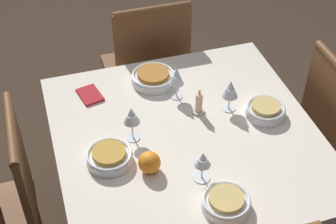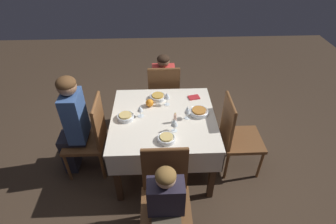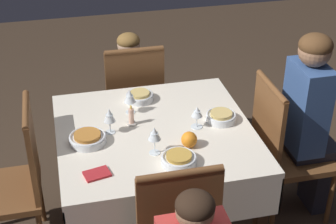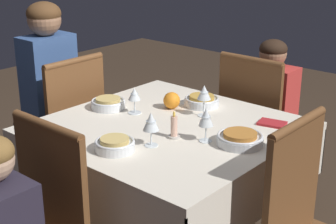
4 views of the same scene
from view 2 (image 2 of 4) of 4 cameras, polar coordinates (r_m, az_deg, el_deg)
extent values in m
plane|color=#3D2D21|center=(3.29, -0.89, -11.20)|extent=(8.00, 8.00, 0.00)
cube|color=silver|center=(2.78, -1.03, -1.34)|extent=(1.10, 1.08, 0.04)
cube|color=silver|center=(2.49, -0.65, -11.55)|extent=(1.10, 0.01, 0.23)
cube|color=silver|center=(3.29, -1.26, 2.73)|extent=(1.10, 0.01, 0.23)
cube|color=silver|center=(2.91, -11.85, -3.64)|extent=(0.01, 1.08, 0.23)
cube|color=silver|center=(2.93, 9.79, -3.07)|extent=(0.01, 1.08, 0.23)
cube|color=#3D2616|center=(2.75, -11.04, -13.84)|extent=(0.06, 0.06, 0.71)
cube|color=#3D2616|center=(2.77, 9.63, -13.25)|extent=(0.06, 0.06, 0.71)
cube|color=#3D2616|center=(3.41, -9.30, -1.41)|extent=(0.06, 0.06, 0.71)
cube|color=#3D2616|center=(3.42, 6.91, -1.00)|extent=(0.06, 0.06, 0.71)
cube|color=brown|center=(3.11, -17.66, -6.04)|extent=(0.44, 0.44, 0.04)
cube|color=brown|center=(2.89, -14.79, -2.12)|extent=(0.03, 0.40, 0.51)
cylinder|color=brown|center=(2.74, -15.62, 1.94)|extent=(0.04, 0.39, 0.04)
cylinder|color=brown|center=(3.45, -19.43, -6.45)|extent=(0.03, 0.03, 0.40)
cylinder|color=brown|center=(3.20, -20.99, -11.24)|extent=(0.03, 0.03, 0.40)
cylinder|color=brown|center=(3.35, -13.12, -6.47)|extent=(0.03, 0.03, 0.40)
cylinder|color=brown|center=(3.09, -14.12, -11.43)|extent=(0.03, 0.03, 0.40)
cube|color=brown|center=(2.43, -0.47, -20.37)|extent=(0.44, 0.44, 0.04)
cube|color=brown|center=(2.33, -0.68, -12.58)|extent=(0.40, 0.03, 0.51)
cylinder|color=brown|center=(2.14, -0.73, -8.26)|extent=(0.39, 0.04, 0.04)
cylinder|color=brown|center=(2.72, -4.88, -19.44)|extent=(0.03, 0.03, 0.40)
cylinder|color=brown|center=(2.73, 3.67, -19.19)|extent=(0.03, 0.03, 0.40)
cube|color=brown|center=(3.67, -0.93, 3.57)|extent=(0.44, 0.44, 0.04)
cube|color=brown|center=(3.35, -0.88, 5.47)|extent=(0.40, 0.03, 0.51)
cylinder|color=brown|center=(3.23, -0.92, 9.26)|extent=(0.39, 0.04, 0.04)
cylinder|color=brown|center=(3.96, 1.80, 2.58)|extent=(0.03, 0.03, 0.40)
cylinder|color=brown|center=(3.96, -3.76, 2.44)|extent=(0.03, 0.03, 0.40)
cylinder|color=brown|center=(3.66, 2.20, -0.89)|extent=(0.03, 0.03, 0.40)
cylinder|color=brown|center=(3.65, -3.82, -1.05)|extent=(0.03, 0.03, 0.40)
cube|color=brown|center=(3.10, 15.83, -5.84)|extent=(0.44, 0.44, 0.04)
cube|color=brown|center=(2.86, 12.87, -2.11)|extent=(0.03, 0.40, 0.51)
cylinder|color=brown|center=(2.71, 13.60, 1.99)|extent=(0.04, 0.39, 0.04)
cylinder|color=brown|center=(3.19, 19.40, -10.86)|extent=(0.03, 0.03, 0.40)
cylinder|color=brown|center=(3.43, 17.46, -6.11)|extent=(0.03, 0.03, 0.40)
cylinder|color=brown|center=(3.08, 12.59, -11.46)|extent=(0.03, 0.03, 0.40)
cylinder|color=brown|center=(3.33, 11.17, -6.48)|extent=(0.03, 0.03, 0.40)
cube|color=#282833|center=(3.31, -20.43, -8.51)|extent=(0.14, 0.22, 0.44)
cube|color=#282833|center=(3.11, -19.93, -5.36)|extent=(0.31, 0.24, 0.06)
cube|color=#38568E|center=(2.90, -19.60, -0.89)|extent=(0.18, 0.30, 0.56)
sphere|color=#9E7051|center=(2.70, -21.22, 5.24)|extent=(0.19, 0.19, 0.19)
ellipsoid|color=brown|center=(2.68, -21.38, 5.84)|extent=(0.19, 0.19, 0.13)
cube|color=#4C4233|center=(2.33, -0.37, -22.18)|extent=(0.24, 0.31, 0.06)
cube|color=#282333|center=(2.22, -0.47, -17.86)|extent=(0.30, 0.18, 0.31)
sphere|color=#D6A884|center=(2.03, -0.50, -14.14)|extent=(0.16, 0.16, 0.16)
ellipsoid|color=brown|center=(2.01, -0.51, -13.65)|extent=(0.16, 0.16, 0.11)
cube|color=#383342|center=(3.95, -0.99, 2.84)|extent=(0.22, 0.14, 0.44)
cube|color=#383342|center=(3.74, -0.99, 5.21)|extent=(0.24, 0.31, 0.06)
cube|color=red|center=(3.56, -0.99, 7.34)|extent=(0.30, 0.18, 0.36)
sphere|color=#9E7051|center=(3.44, -1.04, 11.03)|extent=(0.16, 0.16, 0.16)
ellipsoid|color=black|center=(3.42, -1.04, 11.45)|extent=(0.16, 0.16, 0.11)
cylinder|color=silver|center=(2.77, -9.25, -1.14)|extent=(0.18, 0.18, 0.04)
torus|color=silver|center=(2.76, -9.29, -0.78)|extent=(0.17, 0.17, 0.01)
cylinder|color=tan|center=(2.76, -9.30, -0.68)|extent=(0.13, 0.13, 0.02)
cylinder|color=white|center=(2.80, -5.95, -0.86)|extent=(0.07, 0.07, 0.00)
cylinder|color=white|center=(2.77, -6.00, -0.28)|extent=(0.01, 0.01, 0.07)
cone|color=white|center=(2.73, -6.08, 0.79)|extent=(0.06, 0.06, 0.06)
cylinder|color=white|center=(2.74, -6.07, 0.59)|extent=(0.04, 0.04, 0.03)
cylinder|color=silver|center=(2.49, -0.36, -5.93)|extent=(0.17, 0.17, 0.04)
torus|color=silver|center=(2.47, -0.36, -5.57)|extent=(0.17, 0.17, 0.01)
cylinder|color=tan|center=(2.47, -0.36, -5.47)|extent=(0.12, 0.12, 0.02)
cylinder|color=white|center=(2.60, 1.37, -4.07)|extent=(0.06, 0.06, 0.00)
cylinder|color=white|center=(2.58, 1.38, -3.46)|extent=(0.01, 0.01, 0.07)
cone|color=white|center=(2.53, 1.41, -2.19)|extent=(0.07, 0.07, 0.08)
cylinder|color=white|center=(2.54, 1.40, -2.47)|extent=(0.04, 0.04, 0.04)
cylinder|color=silver|center=(3.03, -2.25, 3.19)|extent=(0.18, 0.18, 0.04)
torus|color=silver|center=(3.02, -2.26, 3.53)|extent=(0.18, 0.18, 0.01)
cylinder|color=gold|center=(3.02, -2.26, 3.63)|extent=(0.13, 0.13, 0.02)
cylinder|color=white|center=(2.95, -0.22, 1.67)|extent=(0.06, 0.06, 0.00)
cylinder|color=white|center=(2.92, -0.22, 2.37)|extent=(0.01, 0.01, 0.08)
cone|color=white|center=(2.88, -0.22, 3.64)|extent=(0.07, 0.07, 0.07)
cylinder|color=white|center=(2.88, -0.22, 3.40)|extent=(0.04, 0.04, 0.03)
cylinder|color=silver|center=(2.82, 6.72, -0.08)|extent=(0.20, 0.20, 0.04)
torus|color=silver|center=(2.81, 6.75, 0.27)|extent=(0.20, 0.20, 0.01)
cylinder|color=#B2702D|center=(2.80, 6.76, 0.37)|extent=(0.15, 0.15, 0.02)
cylinder|color=white|center=(2.76, 4.16, -1.31)|extent=(0.06, 0.06, 0.00)
cylinder|color=white|center=(2.74, 4.20, -0.70)|extent=(0.01, 0.01, 0.07)
cone|color=white|center=(2.69, 4.27, 0.57)|extent=(0.07, 0.07, 0.08)
cylinder|color=white|center=(2.70, 4.26, 0.29)|extent=(0.04, 0.04, 0.04)
cylinder|color=beige|center=(2.70, 1.53, -2.13)|extent=(0.06, 0.06, 0.01)
cylinder|color=beige|center=(2.67, 1.55, -1.31)|extent=(0.03, 0.03, 0.09)
ellipsoid|color=#F9C64C|center=(2.63, 1.57, -0.34)|extent=(0.01, 0.01, 0.03)
sphere|color=orange|center=(2.91, -4.02, 2.02)|extent=(0.09, 0.09, 0.09)
cube|color=#AD2328|center=(3.07, 5.66, 3.19)|extent=(0.14, 0.12, 0.01)
camera|label=1|loc=(3.04, -34.20, 27.38)|focal=55.00mm
camera|label=3|loc=(4.60, 5.19, 35.67)|focal=55.00mm
camera|label=4|loc=(1.81, 58.52, -11.53)|focal=55.00mm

